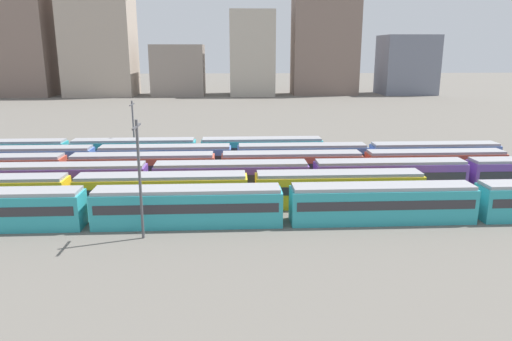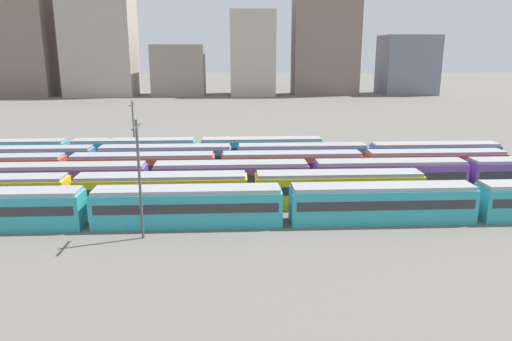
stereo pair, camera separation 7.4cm
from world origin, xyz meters
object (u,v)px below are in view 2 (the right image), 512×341
(train_track_5, at_px, (135,151))
(catenary_pole_0, at_px, (139,174))
(train_track_3, at_px, (218,167))
(train_track_4, at_px, (234,158))
(train_track_0, at_px, (188,206))
(train_track_2, at_px, (231,177))
(train_track_1, at_px, (162,191))
(catenary_pole_1, at_px, (134,127))

(train_track_5, bearing_deg, catenary_pole_0, -77.74)
(train_track_3, distance_m, train_track_4, 5.62)
(train_track_0, height_order, catenary_pole_0, catenary_pole_0)
(train_track_5, distance_m, catenary_pole_0, 30.09)
(train_track_0, height_order, train_track_3, same)
(train_track_2, bearing_deg, train_track_1, -144.63)
(train_track_1, relative_size, train_track_3, 0.75)
(train_track_3, height_order, train_track_4, same)
(train_track_4, bearing_deg, train_track_2, -92.42)
(train_track_2, bearing_deg, train_track_3, 107.99)
(train_track_5, height_order, catenary_pole_0, catenary_pole_0)
(train_track_2, xyz_separation_m, train_track_5, (-14.31, 15.60, -0.00))
(train_track_2, relative_size, train_track_3, 1.25)
(train_track_1, height_order, train_track_2, same)
(train_track_2, distance_m, catenary_pole_0, 16.21)
(train_track_5, height_order, catenary_pole_1, catenary_pole_1)
(train_track_1, bearing_deg, train_track_5, 108.55)
(train_track_3, height_order, catenary_pole_0, catenary_pole_0)
(train_track_5, distance_m, catenary_pole_1, 4.49)
(train_track_1, xyz_separation_m, catenary_pole_1, (-7.54, 23.94, 3.16))
(train_track_2, distance_m, train_track_5, 21.17)
(train_track_0, height_order, train_track_5, same)
(train_track_4, xyz_separation_m, catenary_pole_0, (-8.41, -23.94, 4.01))
(train_track_3, xyz_separation_m, train_track_4, (2.13, 5.20, 0.00))
(train_track_4, relative_size, catenary_pole_1, 8.24)
(train_track_0, xyz_separation_m, train_track_1, (-3.14, 5.20, -0.00))
(train_track_3, xyz_separation_m, catenary_pole_1, (-13.18, 13.54, 3.16))
(train_track_4, xyz_separation_m, catenary_pole_1, (-15.31, 8.34, 3.16))
(train_track_1, xyz_separation_m, train_track_2, (7.33, 5.20, 0.00))
(train_track_1, relative_size, train_track_2, 0.60)
(train_track_0, relative_size, train_track_1, 1.68)
(train_track_4, height_order, train_track_5, same)
(catenary_pole_0, bearing_deg, train_track_1, 85.56)
(train_track_5, xyz_separation_m, catenary_pole_1, (-0.56, 3.14, 3.16))
(catenary_pole_1, bearing_deg, train_track_5, -79.84)
(train_track_3, relative_size, train_track_5, 1.34)
(train_track_3, height_order, catenary_pole_1, catenary_pole_1)
(train_track_1, height_order, catenary_pole_1, catenary_pole_1)
(train_track_0, height_order, train_track_4, same)
(catenary_pole_0, bearing_deg, train_track_4, 70.64)
(train_track_2, height_order, catenary_pole_0, catenary_pole_0)
(train_track_5, relative_size, catenary_pole_0, 5.20)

